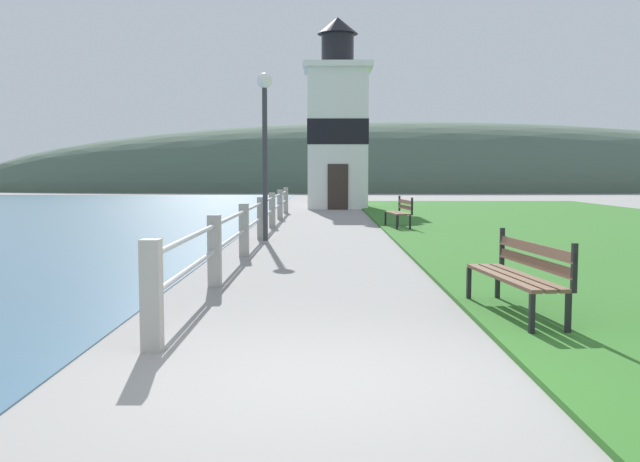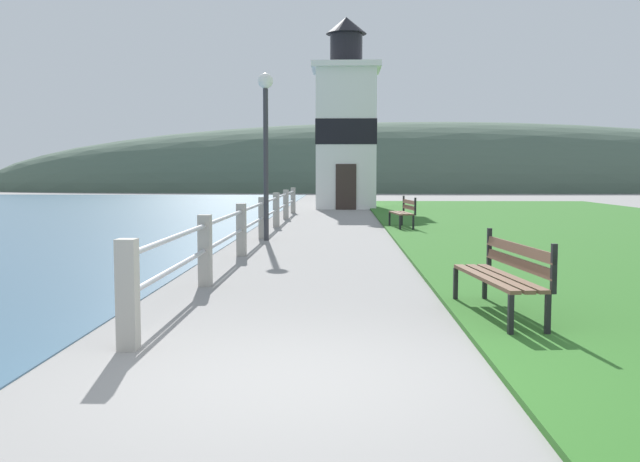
# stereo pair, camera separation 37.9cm
# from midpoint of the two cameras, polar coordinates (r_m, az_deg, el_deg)

# --- Properties ---
(ground_plane) EXTENTS (160.00, 160.00, 0.00)m
(ground_plane) POSITION_cam_midpoint_polar(r_m,az_deg,el_deg) (5.62, -1.82, -12.10)
(ground_plane) COLOR gray
(grass_verge) EXTENTS (12.00, 40.89, 0.06)m
(grass_verge) POSITION_cam_midpoint_polar(r_m,az_deg,el_deg) (20.48, 21.71, -0.10)
(grass_verge) COLOR #2D6623
(grass_verge) RESTS_ON ground_plane
(seawall_railing) EXTENTS (0.18, 22.35, 1.02)m
(seawall_railing) POSITION_cam_midpoint_polar(r_m,az_deg,el_deg) (17.59, -5.36, 1.29)
(seawall_railing) COLOR #A8A399
(seawall_railing) RESTS_ON ground_plane
(park_bench_near) EXTENTS (0.70, 2.03, 0.94)m
(park_bench_near) POSITION_cam_midpoint_polar(r_m,az_deg,el_deg) (8.17, 14.51, -3.08)
(park_bench_near) COLOR brown
(park_bench_near) RESTS_ON ground_plane
(park_bench_midway) EXTENTS (0.65, 1.71, 0.94)m
(park_bench_midway) POSITION_cam_midpoint_polar(r_m,az_deg,el_deg) (20.51, 5.93, 1.63)
(park_bench_midway) COLOR brown
(park_bench_midway) RESTS_ON ground_plane
(lighthouse) EXTENTS (3.06, 3.06, 8.58)m
(lighthouse) POSITION_cam_midpoint_polar(r_m,az_deg,el_deg) (32.65, 1.07, 8.31)
(lighthouse) COLOR white
(lighthouse) RESTS_ON ground_plane
(lamp_post) EXTENTS (0.36, 0.36, 3.96)m
(lamp_post) POSITION_cam_midpoint_polar(r_m,az_deg,el_deg) (17.06, -5.08, 8.42)
(lamp_post) COLOR #333338
(lamp_post) RESTS_ON ground_plane
(distant_hillside) EXTENTS (80.00, 16.00, 12.00)m
(distant_hillside) POSITION_cam_midpoint_polar(r_m,az_deg,el_deg) (63.14, 7.50, 3.18)
(distant_hillside) COLOR #475B4C
(distant_hillside) RESTS_ON ground_plane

